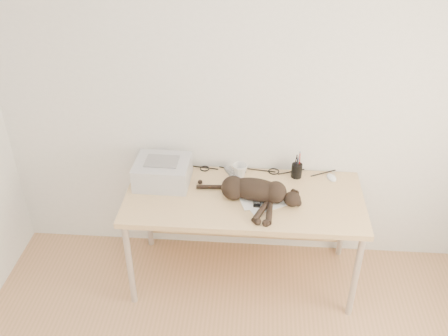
# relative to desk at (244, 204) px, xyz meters

# --- Properties ---
(wall_back) EXTENTS (3.50, 0.00, 3.50)m
(wall_back) POSITION_rel_desk_xyz_m (0.00, 0.27, 0.69)
(wall_back) COLOR white
(wall_back) RESTS_ON floor
(desk) EXTENTS (1.60, 0.70, 0.74)m
(desk) POSITION_rel_desk_xyz_m (0.00, 0.00, 0.00)
(desk) COLOR #E6C486
(desk) RESTS_ON floor
(printer) EXTENTS (0.38, 0.32, 0.18)m
(printer) POSITION_rel_desk_xyz_m (-0.57, 0.04, 0.22)
(printer) COLOR #A8A8AC
(printer) RESTS_ON desk
(papers) EXTENTS (0.40, 0.34, 0.01)m
(papers) POSITION_rel_desk_xyz_m (0.14, -0.11, 0.14)
(papers) COLOR white
(papers) RESTS_ON desk
(cat) EXTENTS (0.71, 0.41, 0.16)m
(cat) POSITION_rel_desk_xyz_m (0.05, -0.12, 0.20)
(cat) COLOR black
(cat) RESTS_ON desk
(mug) EXTENTS (0.14, 0.14, 0.10)m
(mug) POSITION_rel_desk_xyz_m (-0.04, 0.15, 0.18)
(mug) COLOR silver
(mug) RESTS_ON desk
(pen_cup) EXTENTS (0.08, 0.08, 0.19)m
(pen_cup) POSITION_rel_desk_xyz_m (0.36, 0.18, 0.19)
(pen_cup) COLOR black
(pen_cup) RESTS_ON desk
(remote_grey) EXTENTS (0.13, 0.18, 0.02)m
(remote_grey) POSITION_rel_desk_xyz_m (-0.09, 0.16, 0.14)
(remote_grey) COLOR gray
(remote_grey) RESTS_ON desk
(remote_black) EXTENTS (0.06, 0.17, 0.02)m
(remote_black) POSITION_rel_desk_xyz_m (0.09, -0.13, 0.14)
(remote_black) COLOR black
(remote_black) RESTS_ON desk
(mouse) EXTENTS (0.09, 0.12, 0.03)m
(mouse) POSITION_rel_desk_xyz_m (0.61, 0.18, 0.15)
(mouse) COLOR silver
(mouse) RESTS_ON desk
(cable_tangle) EXTENTS (1.36, 0.08, 0.01)m
(cable_tangle) POSITION_rel_desk_xyz_m (0.00, 0.22, 0.14)
(cable_tangle) COLOR black
(cable_tangle) RESTS_ON desk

